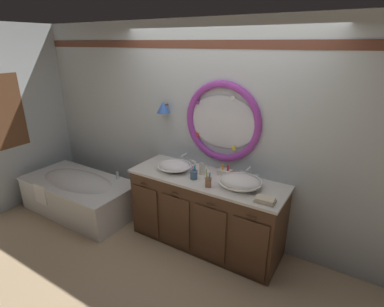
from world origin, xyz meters
TOP-DOWN VIEW (x-y plane):
  - ground_plane at (0.00, 0.00)m, footprint 14.00×14.00m
  - back_wall_assembly at (0.00, 0.59)m, footprint 6.40×0.26m
  - vanity_counter at (0.05, 0.24)m, footprint 1.84×0.66m
  - bathtub at (-1.87, -0.08)m, footprint 1.67×0.83m
  - sink_basin_left at (-0.38, 0.21)m, footprint 0.42×0.42m
  - sink_basin_right at (0.48, 0.21)m, footprint 0.47×0.47m
  - faucet_set_left at (-0.38, 0.46)m, footprint 0.20×0.15m
  - faucet_set_right at (0.48, 0.47)m, footprint 0.22×0.14m
  - toothbrush_holder_left at (-0.05, 0.13)m, footprint 0.09×0.09m
  - toothbrush_holder_right at (0.18, 0.05)m, footprint 0.08×0.08m
  - soap_dispenser at (-0.04, 0.29)m, footprint 0.06×0.07m
  - folded_hand_towel at (0.81, 0.05)m, footprint 0.19×0.13m
  - toiletry_basket at (0.20, 0.43)m, footprint 0.15×0.12m

SIDE VIEW (x-z plane):
  - ground_plane at x=0.00m, z-range 0.00..0.00m
  - bathtub at x=-1.87m, z-range 0.00..0.61m
  - vanity_counter at x=0.05m, z-range 0.00..0.89m
  - folded_hand_towel at x=0.81m, z-range 0.89..0.94m
  - toiletry_basket at x=0.20m, z-range 0.86..0.98m
  - faucet_set_left at x=-0.38m, z-range 0.88..1.02m
  - toothbrush_holder_left at x=-0.05m, z-range 0.84..1.06m
  - faucet_set_right at x=0.48m, z-range 0.87..1.02m
  - toothbrush_holder_right at x=0.18m, z-range 0.84..1.06m
  - sink_basin_left at x=-0.38m, z-range 0.89..1.01m
  - soap_dispenser at x=-0.04m, z-range 0.88..1.03m
  - sink_basin_right at x=0.48m, z-range 0.89..1.02m
  - back_wall_assembly at x=0.00m, z-range 0.01..2.61m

